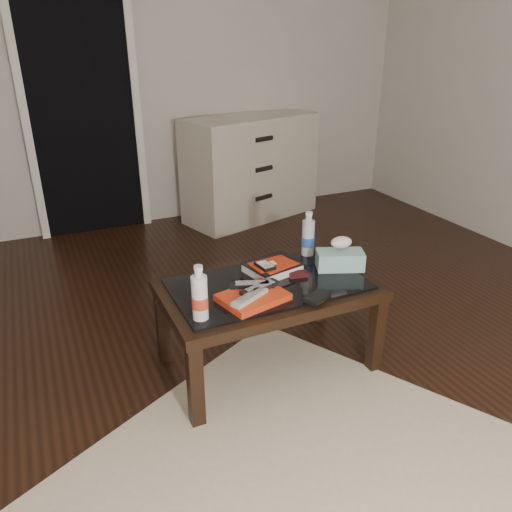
# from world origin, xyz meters

# --- Properties ---
(ground) EXTENTS (5.00, 5.00, 0.00)m
(ground) POSITION_xyz_m (0.00, 0.00, 0.00)
(ground) COLOR black
(ground) RESTS_ON ground
(room_shell) EXTENTS (5.00, 5.00, 5.00)m
(room_shell) POSITION_xyz_m (0.00, 0.00, 1.62)
(room_shell) COLOR beige
(room_shell) RESTS_ON ground
(doorway) EXTENTS (0.90, 0.08, 2.07)m
(doorway) POSITION_xyz_m (-0.40, 2.47, 1.02)
(doorway) COLOR black
(doorway) RESTS_ON ground
(coffee_table) EXTENTS (1.00, 0.60, 0.46)m
(coffee_table) POSITION_xyz_m (0.08, 0.12, 0.40)
(coffee_table) COLOR black
(coffee_table) RESTS_ON ground
(dresser) EXTENTS (1.29, 0.82, 0.90)m
(dresser) POSITION_xyz_m (0.94, 2.23, 0.45)
(dresser) COLOR beige
(dresser) RESTS_ON ground
(magazines) EXTENTS (0.32, 0.27, 0.03)m
(magazines) POSITION_xyz_m (-0.05, 0.00, 0.48)
(magazines) COLOR red
(magazines) RESTS_ON coffee_table
(remote_silver) EXTENTS (0.20, 0.14, 0.02)m
(remote_silver) POSITION_xyz_m (-0.08, -0.03, 0.50)
(remote_silver) COLOR #AAAAAF
(remote_silver) RESTS_ON magazines
(remote_black_front) EXTENTS (0.21, 0.10, 0.02)m
(remote_black_front) POSITION_xyz_m (-0.01, 0.03, 0.50)
(remote_black_front) COLOR black
(remote_black_front) RESTS_ON magazines
(remote_black_back) EXTENTS (0.20, 0.12, 0.02)m
(remote_black_back) POSITION_xyz_m (-0.03, 0.07, 0.50)
(remote_black_back) COLOR black
(remote_black_back) RESTS_ON magazines
(textbook) EXTENTS (0.29, 0.25, 0.05)m
(textbook) POSITION_xyz_m (0.15, 0.22, 0.48)
(textbook) COLOR black
(textbook) RESTS_ON coffee_table
(dvd_mailers) EXTENTS (0.20, 0.15, 0.01)m
(dvd_mailers) POSITION_xyz_m (0.14, 0.22, 0.51)
(dvd_mailers) COLOR #B3250B
(dvd_mailers) RESTS_ON textbook
(ipod) EXTENTS (0.07, 0.11, 0.02)m
(ipod) POSITION_xyz_m (0.10, 0.19, 0.52)
(ipod) COLOR black
(ipod) RESTS_ON dvd_mailers
(flip_phone) EXTENTS (0.10, 0.06, 0.02)m
(flip_phone) POSITION_xyz_m (0.25, 0.13, 0.47)
(flip_phone) COLOR black
(flip_phone) RESTS_ON coffee_table
(wallet) EXTENTS (0.14, 0.12, 0.02)m
(wallet) POSITION_xyz_m (0.21, -0.11, 0.47)
(wallet) COLOR black
(wallet) RESTS_ON coffee_table
(water_bottle_left) EXTENTS (0.07, 0.07, 0.24)m
(water_bottle_left) POSITION_xyz_m (-0.31, -0.05, 0.58)
(water_bottle_left) COLOR silver
(water_bottle_left) RESTS_ON coffee_table
(water_bottle_right) EXTENTS (0.07, 0.07, 0.24)m
(water_bottle_right) POSITION_xyz_m (0.42, 0.34, 0.58)
(water_bottle_right) COLOR silver
(water_bottle_right) RESTS_ON coffee_table
(tissue_box) EXTENTS (0.26, 0.20, 0.09)m
(tissue_box) POSITION_xyz_m (0.48, 0.12, 0.51)
(tissue_box) COLOR teal
(tissue_box) RESTS_ON coffee_table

